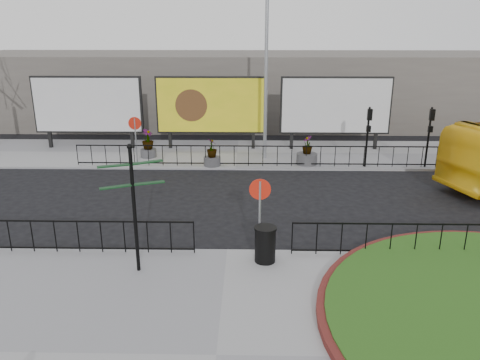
{
  "coord_description": "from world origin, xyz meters",
  "views": [
    {
      "loc": [
        0.68,
        -13.31,
        6.77
      ],
      "look_at": [
        0.36,
        2.31,
        1.67
      ],
      "focal_mm": 35.0,
      "sensor_mm": 36.0,
      "label": 1
    }
  ],
  "objects_px": {
    "lamp_post": "(266,68)",
    "fingerpost_sign": "(133,196)",
    "litter_bin": "(265,244)",
    "planter_b": "(212,155)",
    "planter_c": "(307,155)",
    "billboard_mid": "(211,105)",
    "planter_a": "(148,145)"
  },
  "relations": [
    {
      "from": "lamp_post",
      "to": "fingerpost_sign",
      "type": "bearing_deg",
      "value": -107.92
    },
    {
      "from": "litter_bin",
      "to": "planter_b",
      "type": "height_order",
      "value": "planter_b"
    },
    {
      "from": "planter_b",
      "to": "planter_c",
      "type": "height_order",
      "value": "planter_c"
    },
    {
      "from": "litter_bin",
      "to": "planter_b",
      "type": "xyz_separation_m",
      "value": [
        -2.37,
        10.14,
        -0.02
      ]
    },
    {
      "from": "billboard_mid",
      "to": "lamp_post",
      "type": "relative_size",
      "value": 0.67
    },
    {
      "from": "planter_b",
      "to": "planter_c",
      "type": "distance_m",
      "value": 4.83
    },
    {
      "from": "planter_b",
      "to": "planter_c",
      "type": "relative_size",
      "value": 0.94
    },
    {
      "from": "planter_a",
      "to": "planter_b",
      "type": "relative_size",
      "value": 1.09
    },
    {
      "from": "fingerpost_sign",
      "to": "planter_a",
      "type": "relative_size",
      "value": 2.47
    },
    {
      "from": "planter_a",
      "to": "lamp_post",
      "type": "bearing_deg",
      "value": 0.14
    },
    {
      "from": "billboard_mid",
      "to": "planter_b",
      "type": "xyz_separation_m",
      "value": [
        0.3,
        -3.57,
        -1.95
      ]
    },
    {
      "from": "billboard_mid",
      "to": "planter_a",
      "type": "height_order",
      "value": "billboard_mid"
    },
    {
      "from": "lamp_post",
      "to": "fingerpost_sign",
      "type": "relative_size",
      "value": 2.47
    },
    {
      "from": "litter_bin",
      "to": "planter_c",
      "type": "distance_m",
      "value": 10.81
    },
    {
      "from": "lamp_post",
      "to": "planter_b",
      "type": "relative_size",
      "value": 6.66
    },
    {
      "from": "litter_bin",
      "to": "fingerpost_sign",
      "type": "bearing_deg",
      "value": -170.37
    },
    {
      "from": "lamp_post",
      "to": "litter_bin",
      "type": "bearing_deg",
      "value": -91.67
    },
    {
      "from": "litter_bin",
      "to": "planter_a",
      "type": "bearing_deg",
      "value": 116.82
    },
    {
      "from": "billboard_mid",
      "to": "planter_b",
      "type": "distance_m",
      "value": 4.08
    },
    {
      "from": "planter_b",
      "to": "planter_a",
      "type": "bearing_deg",
      "value": 156.03
    },
    {
      "from": "litter_bin",
      "to": "planter_a",
      "type": "height_order",
      "value": "planter_a"
    },
    {
      "from": "lamp_post",
      "to": "planter_b",
      "type": "height_order",
      "value": "lamp_post"
    },
    {
      "from": "lamp_post",
      "to": "planter_c",
      "type": "bearing_deg",
      "value": -30.02
    },
    {
      "from": "planter_a",
      "to": "planter_c",
      "type": "distance_m",
      "value": 8.47
    },
    {
      "from": "fingerpost_sign",
      "to": "planter_c",
      "type": "xyz_separation_m",
      "value": [
        6.11,
        11.14,
        -1.77
      ]
    },
    {
      "from": "fingerpost_sign",
      "to": "planter_a",
      "type": "height_order",
      "value": "fingerpost_sign"
    },
    {
      "from": "billboard_mid",
      "to": "lamp_post",
      "type": "distance_m",
      "value": 4.23
    },
    {
      "from": "lamp_post",
      "to": "planter_b",
      "type": "xyz_separation_m",
      "value": [
        -2.71,
        -1.6,
        -4.17
      ]
    },
    {
      "from": "fingerpost_sign",
      "to": "planter_b",
      "type": "distance_m",
      "value": 10.98
    },
    {
      "from": "billboard_mid",
      "to": "planter_a",
      "type": "distance_m",
      "value": 4.24
    },
    {
      "from": "planter_c",
      "to": "planter_b",
      "type": "bearing_deg",
      "value": -175.48
    },
    {
      "from": "planter_b",
      "to": "planter_c",
      "type": "bearing_deg",
      "value": 4.52
    }
  ]
}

